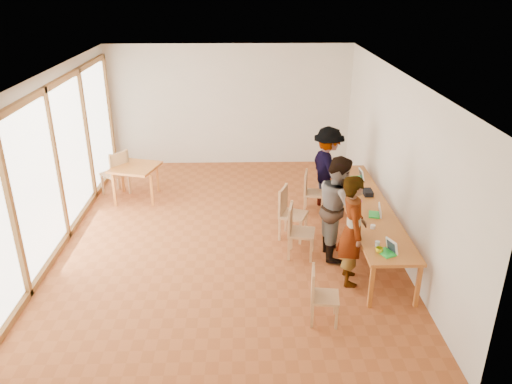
# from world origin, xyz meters

# --- Properties ---
(ground) EXTENTS (8.00, 8.00, 0.00)m
(ground) POSITION_xyz_m (0.00, 0.00, 0.00)
(ground) COLOR #A15227
(ground) RESTS_ON ground
(wall_back) EXTENTS (6.00, 0.10, 3.00)m
(wall_back) POSITION_xyz_m (0.00, 4.00, 1.50)
(wall_back) COLOR beige
(wall_back) RESTS_ON ground
(wall_front) EXTENTS (6.00, 0.10, 3.00)m
(wall_front) POSITION_xyz_m (0.00, -4.00, 1.50)
(wall_front) COLOR beige
(wall_front) RESTS_ON ground
(wall_right) EXTENTS (0.10, 8.00, 3.00)m
(wall_right) POSITION_xyz_m (3.00, 0.00, 1.50)
(wall_right) COLOR beige
(wall_right) RESTS_ON ground
(window_wall) EXTENTS (0.10, 8.00, 3.00)m
(window_wall) POSITION_xyz_m (-2.96, 0.00, 1.50)
(window_wall) COLOR white
(window_wall) RESTS_ON ground
(ceiling) EXTENTS (6.00, 8.00, 0.04)m
(ceiling) POSITION_xyz_m (0.00, 0.00, 3.02)
(ceiling) COLOR white
(ceiling) RESTS_ON wall_back
(communal_table) EXTENTS (0.80, 4.00, 0.75)m
(communal_table) POSITION_xyz_m (2.50, -0.31, 0.70)
(communal_table) COLOR #BC6829
(communal_table) RESTS_ON ground
(side_table) EXTENTS (0.90, 0.90, 0.75)m
(side_table) POSITION_xyz_m (-1.99, 1.75, 0.67)
(side_table) COLOR #BC6829
(side_table) RESTS_ON ground
(chair_near) EXTENTS (0.43, 0.43, 0.44)m
(chair_near) POSITION_xyz_m (1.35, -2.53, 0.51)
(chair_near) COLOR tan
(chair_near) RESTS_ON ground
(chair_mid) EXTENTS (0.52, 0.52, 0.50)m
(chair_mid) POSITION_xyz_m (1.21, -0.74, 0.58)
(chair_mid) COLOR tan
(chair_mid) RESTS_ON ground
(chair_far) EXTENTS (0.59, 0.59, 0.52)m
(chair_far) POSITION_xyz_m (1.13, -0.06, 0.60)
(chair_far) COLOR tan
(chair_far) RESTS_ON ground
(chair_empty) EXTENTS (0.47, 0.47, 0.46)m
(chair_empty) POSITION_xyz_m (1.67, 1.02, 0.53)
(chair_empty) COLOR tan
(chair_empty) RESTS_ON ground
(chair_spare) EXTENTS (0.68, 0.68, 0.55)m
(chair_spare) POSITION_xyz_m (-2.42, 1.93, 0.63)
(chair_spare) COLOR tan
(chair_spare) RESTS_ON ground
(person_near) EXTENTS (0.46, 0.67, 1.79)m
(person_near) POSITION_xyz_m (1.99, -1.54, 0.90)
(person_near) COLOR gray
(person_near) RESTS_ON ground
(person_mid) EXTENTS (0.71, 0.89, 1.79)m
(person_mid) POSITION_xyz_m (1.93, -0.70, 0.90)
(person_mid) COLOR gray
(person_mid) RESTS_ON ground
(person_far) EXTENTS (0.91, 1.24, 1.73)m
(person_far) POSITION_xyz_m (2.05, 1.23, 0.86)
(person_far) COLOR gray
(person_far) RESTS_ON ground
(laptop_near) EXTENTS (0.30, 0.31, 0.21)m
(laptop_near) POSITION_xyz_m (2.44, -1.98, 0.81)
(laptop_near) COLOR green
(laptop_near) RESTS_ON communal_table
(laptop_mid) EXTENTS (0.27, 0.29, 0.21)m
(laptop_mid) POSITION_xyz_m (2.58, -0.74, 0.81)
(laptop_mid) COLOR green
(laptop_mid) RESTS_ON communal_table
(laptop_far) EXTENTS (0.24, 0.27, 0.21)m
(laptop_far) POSITION_xyz_m (2.62, 0.89, 0.81)
(laptop_far) COLOR green
(laptop_far) RESTS_ON communal_table
(yellow_mug) EXTENTS (0.12, 0.12, 0.09)m
(yellow_mug) POSITION_xyz_m (2.30, -1.97, 0.79)
(yellow_mug) COLOR #C0BD0E
(yellow_mug) RESTS_ON communal_table
(green_bottle) EXTENTS (0.07, 0.07, 0.28)m
(green_bottle) POSITION_xyz_m (2.28, 0.15, 0.89)
(green_bottle) COLOR #146424
(green_bottle) RESTS_ON communal_table
(clear_glass) EXTENTS (0.07, 0.07, 0.09)m
(clear_glass) POSITION_xyz_m (2.32, -1.79, 0.80)
(clear_glass) COLOR silver
(clear_glass) RESTS_ON communal_table
(condiment_cup) EXTENTS (0.08, 0.08, 0.06)m
(condiment_cup) POSITION_xyz_m (2.40, -1.20, 0.78)
(condiment_cup) COLOR white
(condiment_cup) RESTS_ON communal_table
(pink_phone) EXTENTS (0.05, 0.10, 0.01)m
(pink_phone) POSITION_xyz_m (2.43, -0.14, 0.76)
(pink_phone) COLOR #D44079
(pink_phone) RESTS_ON communal_table
(black_pouch) EXTENTS (0.16, 0.26, 0.09)m
(black_pouch) POSITION_xyz_m (2.62, 0.13, 0.80)
(black_pouch) COLOR black
(black_pouch) RESTS_ON communal_table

